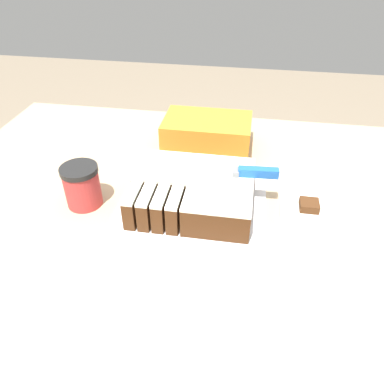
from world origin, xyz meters
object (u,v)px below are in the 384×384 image
object	(u,v)px
knife	(242,172)
coffee_cup	(82,186)
cake	(194,191)
storage_box	(207,133)
brownie	(309,205)
cake_board	(192,205)

from	to	relation	value
knife	coffee_cup	world-z (taller)	coffee_cup
cake	coffee_cup	distance (m)	0.28
storage_box	brownie	bearing A→B (deg)	-43.22
coffee_cup	brownie	world-z (taller)	coffee_cup
brownie	knife	bearing A→B (deg)	178.89
knife	storage_box	bearing A→B (deg)	-69.82
brownie	coffee_cup	bearing A→B (deg)	-173.46
cake_board	cake	world-z (taller)	cake
cake_board	coffee_cup	bearing A→B (deg)	-173.30
cake	cake_board	bearing A→B (deg)	-140.19
cake_board	storage_box	world-z (taller)	storage_box
cake	storage_box	distance (m)	0.31
storage_box	cake_board	bearing A→B (deg)	-89.34
cake	coffee_cup	world-z (taller)	coffee_cup
brownie	storage_box	bearing A→B (deg)	136.78
knife	coffee_cup	distance (m)	0.40
knife	brownie	xyz separation A→B (m)	(0.18, -0.00, -0.08)
coffee_cup	brownie	distance (m)	0.58
knife	storage_box	size ratio (longest dim) A/B	1.10
cake_board	brownie	distance (m)	0.30
cake	coffee_cup	bearing A→B (deg)	-172.71
brownie	storage_box	world-z (taller)	storage_box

